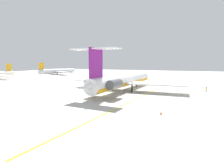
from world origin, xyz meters
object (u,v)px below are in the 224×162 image
at_px(airliner_mid_right, 58,71).
at_px(ground_crew_near_tail, 206,89).
at_px(main_jetliner, 123,80).
at_px(ground_crew_near_nose, 97,80).
at_px(safety_cone_nose, 161,113).

relative_size(airliner_mid_right, ground_crew_near_tail, 15.86).
xyz_separation_m(main_jetliner, ground_crew_near_nose, (19.14, 18.57, -2.16)).
bearing_deg(ground_crew_near_tail, ground_crew_near_nose, 35.27).
bearing_deg(safety_cone_nose, ground_crew_near_nose, 39.33).
xyz_separation_m(main_jetliner, airliner_mid_right, (52.08, 65.67, -0.84)).
xyz_separation_m(ground_crew_near_nose, safety_cone_nose, (-39.97, -32.75, -0.82)).
xyz_separation_m(ground_crew_near_nose, ground_crew_near_tail, (-11.58, -41.59, -0.04)).
relative_size(main_jetliner, safety_cone_nose, 74.51).
height_order(main_jetliner, airliner_mid_right, main_jetliner).
bearing_deg(airliner_mid_right, safety_cone_nose, -107.95).
bearing_deg(ground_crew_near_nose, main_jetliner, 81.53).
xyz_separation_m(airliner_mid_right, ground_crew_near_nose, (-32.94, -47.10, -1.32)).
distance_m(main_jetliner, ground_crew_near_nose, 26.76).
bearing_deg(ground_crew_near_nose, ground_crew_near_tail, 111.84).
relative_size(main_jetliner, ground_crew_near_tail, 24.68).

